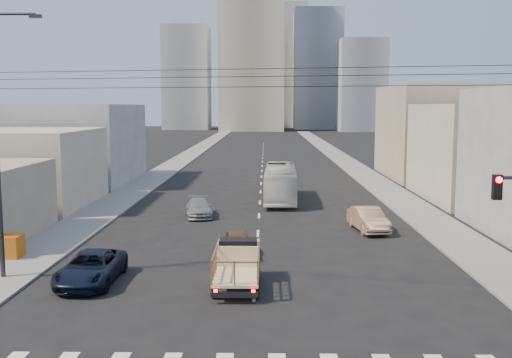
{
  "coord_description": "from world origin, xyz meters",
  "views": [
    {
      "loc": [
        0.48,
        -22.36,
        7.86
      ],
      "look_at": [
        -0.11,
        13.19,
        3.5
      ],
      "focal_mm": 42.0,
      "sensor_mm": 36.0,
      "label": 1
    }
  ],
  "objects_px": {
    "navy_pickup": "(91,268)",
    "city_bus": "(280,183)",
    "sedan_tan": "(368,219)",
    "flatbed_pickup": "(237,262)",
    "crate_stack": "(4,246)",
    "sedan_brown": "(238,243)",
    "sedan_grey": "(199,208)"
  },
  "relations": [
    {
      "from": "sedan_tan",
      "to": "sedan_grey",
      "type": "bearing_deg",
      "value": 148.89
    },
    {
      "from": "city_bus",
      "to": "sedan_tan",
      "type": "relative_size",
      "value": 2.38
    },
    {
      "from": "sedan_brown",
      "to": "crate_stack",
      "type": "xyz_separation_m",
      "value": [
        -12.01,
        -1.16,
        0.05
      ]
    },
    {
      "from": "sedan_brown",
      "to": "sedan_tan",
      "type": "xyz_separation_m",
      "value": [
        7.95,
        6.19,
        0.11
      ]
    },
    {
      "from": "flatbed_pickup",
      "to": "navy_pickup",
      "type": "relative_size",
      "value": 0.88
    },
    {
      "from": "navy_pickup",
      "to": "sedan_brown",
      "type": "bearing_deg",
      "value": 40.32
    },
    {
      "from": "city_bus",
      "to": "crate_stack",
      "type": "height_order",
      "value": "city_bus"
    },
    {
      "from": "city_bus",
      "to": "crate_stack",
      "type": "relative_size",
      "value": 5.97
    },
    {
      "from": "sedan_tan",
      "to": "crate_stack",
      "type": "xyz_separation_m",
      "value": [
        -19.95,
        -7.35,
        -0.06
      ]
    },
    {
      "from": "city_bus",
      "to": "sedan_tan",
      "type": "distance_m",
      "value": 13.18
    },
    {
      "from": "flatbed_pickup",
      "to": "city_bus",
      "type": "xyz_separation_m",
      "value": [
        2.45,
        23.85,
        0.4
      ]
    },
    {
      "from": "navy_pickup",
      "to": "sedan_grey",
      "type": "height_order",
      "value": "navy_pickup"
    },
    {
      "from": "sedan_tan",
      "to": "flatbed_pickup",
      "type": "bearing_deg",
      "value": -131.14
    },
    {
      "from": "navy_pickup",
      "to": "sedan_brown",
      "type": "xyz_separation_m",
      "value": [
        6.3,
        5.23,
        -0.06
      ]
    },
    {
      "from": "crate_stack",
      "to": "flatbed_pickup",
      "type": "bearing_deg",
      "value": -19.9
    },
    {
      "from": "city_bus",
      "to": "sedan_grey",
      "type": "height_order",
      "value": "city_bus"
    },
    {
      "from": "sedan_brown",
      "to": "sedan_grey",
      "type": "relative_size",
      "value": 0.87
    },
    {
      "from": "navy_pickup",
      "to": "sedan_tan",
      "type": "height_order",
      "value": "sedan_tan"
    },
    {
      "from": "navy_pickup",
      "to": "crate_stack",
      "type": "relative_size",
      "value": 2.77
    },
    {
      "from": "flatbed_pickup",
      "to": "sedan_tan",
      "type": "xyz_separation_m",
      "value": [
        7.71,
        11.78,
        -0.35
      ]
    },
    {
      "from": "city_bus",
      "to": "sedan_grey",
      "type": "bearing_deg",
      "value": -128.22
    },
    {
      "from": "navy_pickup",
      "to": "sedan_brown",
      "type": "height_order",
      "value": "navy_pickup"
    },
    {
      "from": "flatbed_pickup",
      "to": "navy_pickup",
      "type": "bearing_deg",
      "value": 176.84
    },
    {
      "from": "navy_pickup",
      "to": "sedan_brown",
      "type": "relative_size",
      "value": 1.33
    },
    {
      "from": "navy_pickup",
      "to": "city_bus",
      "type": "height_order",
      "value": "city_bus"
    },
    {
      "from": "navy_pickup",
      "to": "sedan_brown",
      "type": "distance_m",
      "value": 8.19
    },
    {
      "from": "flatbed_pickup",
      "to": "sedan_grey",
      "type": "height_order",
      "value": "flatbed_pickup"
    },
    {
      "from": "sedan_tan",
      "to": "navy_pickup",
      "type": "bearing_deg",
      "value": -149.23
    },
    {
      "from": "city_bus",
      "to": "sedan_brown",
      "type": "distance_m",
      "value": 18.48
    },
    {
      "from": "flatbed_pickup",
      "to": "crate_stack",
      "type": "height_order",
      "value": "flatbed_pickup"
    },
    {
      "from": "city_bus",
      "to": "sedan_brown",
      "type": "xyz_separation_m",
      "value": [
        -2.69,
        -18.26,
        -0.86
      ]
    },
    {
      "from": "navy_pickup",
      "to": "crate_stack",
      "type": "distance_m",
      "value": 7.01
    }
  ]
}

